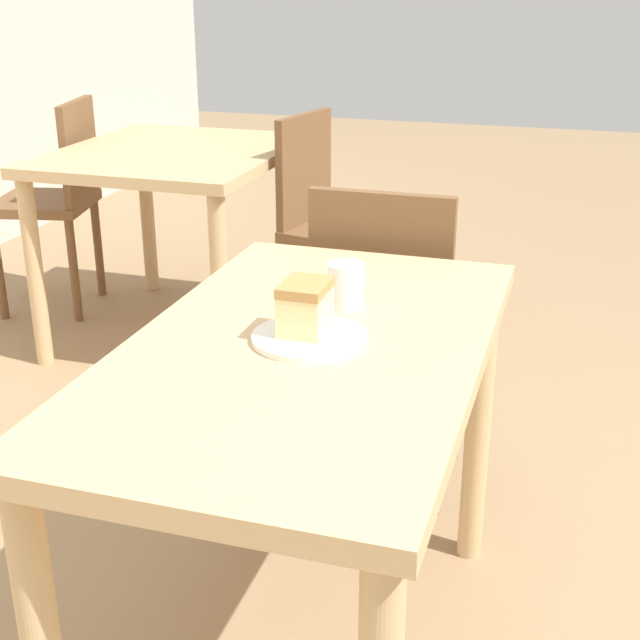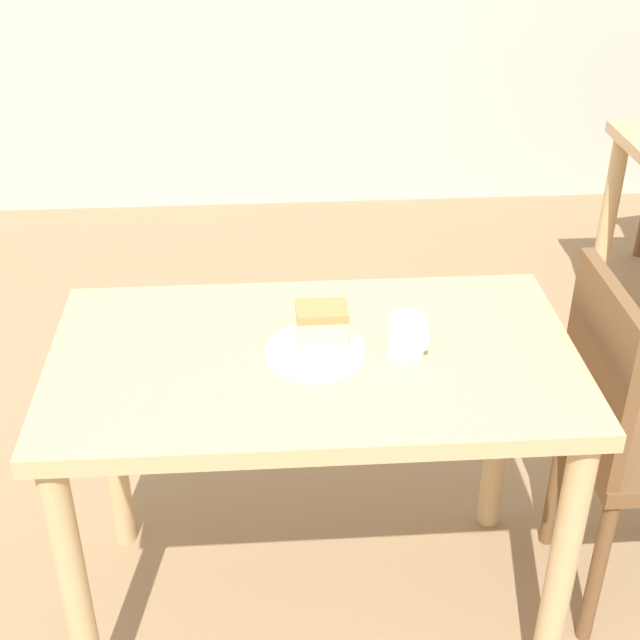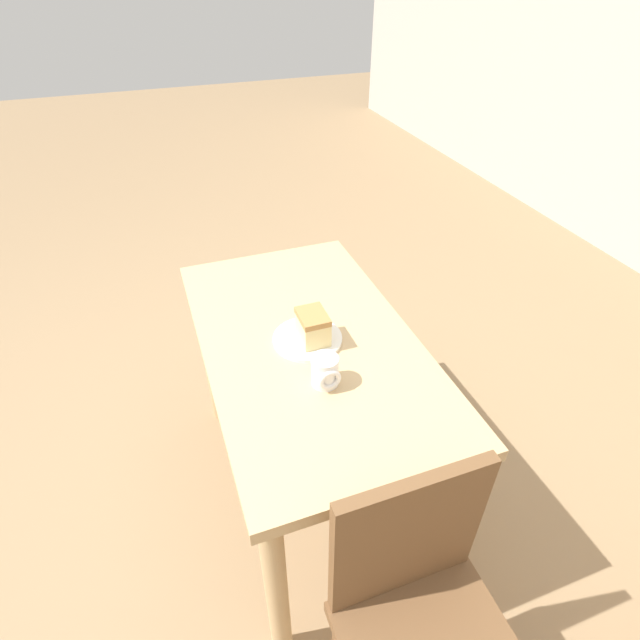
{
  "view_description": "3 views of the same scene",
  "coord_description": "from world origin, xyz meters",
  "px_view_note": "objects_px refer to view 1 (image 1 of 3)",
  "views": [
    {
      "loc": [
        -1.38,
        0.04,
        1.38
      ],
      "look_at": [
        0.01,
        0.47,
        0.8
      ],
      "focal_mm": 50.0,
      "sensor_mm": 36.0,
      "label": 1
    },
    {
      "loc": [
        -0.08,
        -1.05,
        1.76
      ],
      "look_at": [
        0.03,
        0.5,
        0.83
      ],
      "focal_mm": 50.0,
      "sensor_mm": 36.0,
      "label": 2
    },
    {
      "loc": [
        1.12,
        0.14,
        1.7
      ],
      "look_at": [
        0.0,
        0.54,
        0.8
      ],
      "focal_mm": 28.0,
      "sensor_mm": 36.0,
      "label": 3
    }
  ],
  "objects_px": {
    "plate": "(309,338)",
    "cake_slice": "(305,307)",
    "dining_table_far": "(174,178)",
    "chair_near_window": "(388,326)",
    "chair_far_opposite": "(57,196)",
    "dining_table_near": "(307,402)",
    "coffee_mug": "(346,285)",
    "chair_far_corner": "(331,221)"
  },
  "relations": [
    {
      "from": "plate",
      "to": "coffee_mug",
      "type": "bearing_deg",
      "value": -4.08
    },
    {
      "from": "chair_far_corner",
      "to": "plate",
      "type": "xyz_separation_m",
      "value": [
        -1.68,
        -0.46,
        0.27
      ]
    },
    {
      "from": "dining_table_far",
      "to": "coffee_mug",
      "type": "distance_m",
      "value": 1.79
    },
    {
      "from": "dining_table_near",
      "to": "plate",
      "type": "height_order",
      "value": "plate"
    },
    {
      "from": "dining_table_near",
      "to": "cake_slice",
      "type": "xyz_separation_m",
      "value": [
        0.02,
        0.01,
        0.18
      ]
    },
    {
      "from": "chair_far_opposite",
      "to": "plate",
      "type": "height_order",
      "value": "chair_far_opposite"
    },
    {
      "from": "dining_table_near",
      "to": "chair_far_corner",
      "type": "relative_size",
      "value": 1.25
    },
    {
      "from": "chair_near_window",
      "to": "chair_far_opposite",
      "type": "height_order",
      "value": "same"
    },
    {
      "from": "chair_far_corner",
      "to": "coffee_mug",
      "type": "bearing_deg",
      "value": -150.44
    },
    {
      "from": "chair_far_corner",
      "to": "cake_slice",
      "type": "height_order",
      "value": "chair_far_corner"
    },
    {
      "from": "chair_far_opposite",
      "to": "coffee_mug",
      "type": "distance_m",
      "value": 2.29
    },
    {
      "from": "chair_far_opposite",
      "to": "plate",
      "type": "bearing_deg",
      "value": 31.19
    },
    {
      "from": "dining_table_far",
      "to": "chair_near_window",
      "type": "distance_m",
      "value": 1.37
    },
    {
      "from": "chair_near_window",
      "to": "cake_slice",
      "type": "xyz_separation_m",
      "value": [
        -0.72,
        -0.01,
        0.32
      ]
    },
    {
      "from": "dining_table_far",
      "to": "plate",
      "type": "xyz_separation_m",
      "value": [
        -1.61,
        -1.06,
        0.13
      ]
    },
    {
      "from": "chair_far_corner",
      "to": "chair_near_window",
      "type": "bearing_deg",
      "value": -143.1
    },
    {
      "from": "cake_slice",
      "to": "chair_far_corner",
      "type": "bearing_deg",
      "value": 15.03
    },
    {
      "from": "chair_near_window",
      "to": "coffee_mug",
      "type": "bearing_deg",
      "value": 93.46
    },
    {
      "from": "chair_far_opposite",
      "to": "cake_slice",
      "type": "height_order",
      "value": "chair_far_opposite"
    },
    {
      "from": "plate",
      "to": "cake_slice",
      "type": "xyz_separation_m",
      "value": [
        0.01,
        0.01,
        0.05
      ]
    },
    {
      "from": "cake_slice",
      "to": "dining_table_far",
      "type": "bearing_deg",
      "value": 33.18
    },
    {
      "from": "chair_near_window",
      "to": "plate",
      "type": "relative_size",
      "value": 4.21
    },
    {
      "from": "chair_near_window",
      "to": "cake_slice",
      "type": "relative_size",
      "value": 8.35
    },
    {
      "from": "plate",
      "to": "coffee_mug",
      "type": "distance_m",
      "value": 0.2
    },
    {
      "from": "chair_near_window",
      "to": "plate",
      "type": "xyz_separation_m",
      "value": [
        -0.73,
        -0.02,
        0.27
      ]
    },
    {
      "from": "chair_far_opposite",
      "to": "chair_near_window",
      "type": "bearing_deg",
      "value": 46.16
    },
    {
      "from": "dining_table_near",
      "to": "coffee_mug",
      "type": "height_order",
      "value": "coffee_mug"
    },
    {
      "from": "chair_far_corner",
      "to": "coffee_mug",
      "type": "height_order",
      "value": "chair_far_corner"
    },
    {
      "from": "cake_slice",
      "to": "plate",
      "type": "bearing_deg",
      "value": -139.66
    },
    {
      "from": "plate",
      "to": "chair_near_window",
      "type": "bearing_deg",
      "value": 1.5
    },
    {
      "from": "chair_far_corner",
      "to": "chair_far_opposite",
      "type": "relative_size",
      "value": 1.0
    },
    {
      "from": "dining_table_far",
      "to": "cake_slice",
      "type": "xyz_separation_m",
      "value": [
        -1.6,
        -1.05,
        0.18
      ]
    },
    {
      "from": "chair_far_opposite",
      "to": "plate",
      "type": "relative_size",
      "value": 4.21
    },
    {
      "from": "dining_table_near",
      "to": "chair_far_opposite",
      "type": "distance_m",
      "value": 2.39
    },
    {
      "from": "chair_near_window",
      "to": "cake_slice",
      "type": "bearing_deg",
      "value": 90.56
    },
    {
      "from": "chair_far_corner",
      "to": "dining_table_far",
      "type": "bearing_deg",
      "value": 108.33
    },
    {
      "from": "chair_far_corner",
      "to": "cake_slice",
      "type": "bearing_deg",
      "value": -153.04
    },
    {
      "from": "dining_table_far",
      "to": "cake_slice",
      "type": "height_order",
      "value": "cake_slice"
    },
    {
      "from": "dining_table_far",
      "to": "chair_far_corner",
      "type": "xyz_separation_m",
      "value": [
        0.07,
        -0.6,
        -0.14
      ]
    },
    {
      "from": "chair_far_opposite",
      "to": "plate",
      "type": "xyz_separation_m",
      "value": [
        -1.73,
        -1.66,
        0.27
      ]
    },
    {
      "from": "dining_table_near",
      "to": "chair_near_window",
      "type": "distance_m",
      "value": 0.75
    },
    {
      "from": "plate",
      "to": "cake_slice",
      "type": "bearing_deg",
      "value": 40.34
    }
  ]
}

